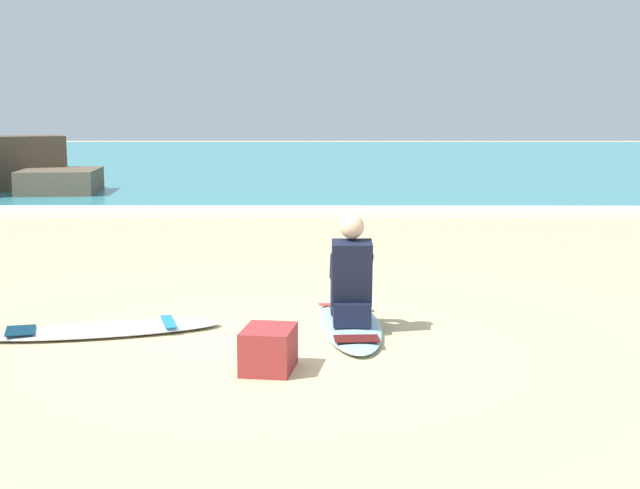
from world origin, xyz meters
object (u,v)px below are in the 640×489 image
object	(u,v)px
surfboard_main	(349,323)
surfer_seated	(351,281)
surfboard_spare_near	(101,330)
beach_bag	(269,349)

from	to	relation	value
surfboard_main	surfer_seated	bearing A→B (deg)	-84.15
surfboard_spare_near	beach_bag	size ratio (longest dim) A/B	4.40
surfboard_main	surfboard_spare_near	bearing A→B (deg)	-173.26
surfboard_main	beach_bag	distance (m)	1.48
surfer_seated	surfboard_spare_near	size ratio (longest dim) A/B	0.45
surfboard_spare_near	beach_bag	bearing A→B (deg)	-35.57
surfer_seated	beach_bag	size ratio (longest dim) A/B	1.97
surfboard_spare_near	surfer_seated	bearing A→B (deg)	3.68
beach_bag	surfboard_spare_near	bearing A→B (deg)	144.43
surfboard_spare_near	surfboard_main	bearing A→B (deg)	6.74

